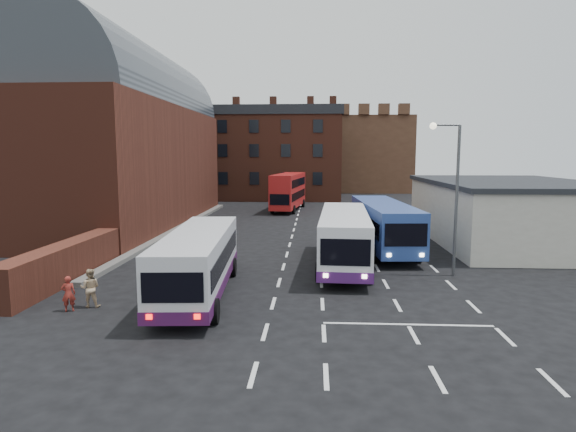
# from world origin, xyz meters

# --- Properties ---
(ground) EXTENTS (180.00, 180.00, 0.00)m
(ground) POSITION_xyz_m (0.00, 0.00, 0.00)
(ground) COLOR black
(railway_station) EXTENTS (12.00, 28.00, 16.00)m
(railway_station) POSITION_xyz_m (-15.50, 21.00, 7.64)
(railway_station) COLOR #602B1E
(railway_station) RESTS_ON ground
(forecourt_wall) EXTENTS (1.20, 10.00, 1.80)m
(forecourt_wall) POSITION_xyz_m (-10.20, 2.00, 0.90)
(forecourt_wall) COLOR #602B1E
(forecourt_wall) RESTS_ON ground
(cream_building) EXTENTS (10.40, 16.40, 4.25)m
(cream_building) POSITION_xyz_m (15.00, 14.00, 2.16)
(cream_building) COLOR beige
(cream_building) RESTS_ON ground
(brick_terrace) EXTENTS (22.00, 10.00, 11.00)m
(brick_terrace) POSITION_xyz_m (-6.00, 46.00, 5.50)
(brick_terrace) COLOR brown
(brick_terrace) RESTS_ON ground
(castle_keep) EXTENTS (22.00, 22.00, 12.00)m
(castle_keep) POSITION_xyz_m (6.00, 66.00, 6.00)
(castle_keep) COLOR brown
(castle_keep) RESTS_ON ground
(bus_white_outbound) EXTENTS (3.09, 10.22, 2.75)m
(bus_white_outbound) POSITION_xyz_m (-3.28, 0.22, 1.62)
(bus_white_outbound) COLOR silver
(bus_white_outbound) RESTS_ON ground
(bus_white_inbound) EXTENTS (3.12, 10.83, 2.92)m
(bus_white_inbound) POSITION_xyz_m (3.26, 5.97, 1.73)
(bus_white_inbound) COLOR white
(bus_white_inbound) RESTS_ON ground
(bus_blue) EXTENTS (3.33, 11.14, 3.00)m
(bus_blue) POSITION_xyz_m (6.00, 10.51, 1.77)
(bus_blue) COLOR #2B4795
(bus_blue) RESTS_ON ground
(bus_red_double) EXTENTS (3.43, 10.06, 3.94)m
(bus_red_double) POSITION_xyz_m (-1.18, 32.01, 2.10)
(bus_red_double) COLOR red
(bus_red_double) RESTS_ON ground
(street_lamp) EXTENTS (1.53, 0.35, 7.54)m
(street_lamp) POSITION_xyz_m (8.34, 4.15, 4.55)
(street_lamp) COLOR #4C4E51
(street_lamp) RESTS_ON ground
(pedestrian_red) EXTENTS (0.60, 0.50, 1.40)m
(pedestrian_red) POSITION_xyz_m (-7.78, -2.24, 0.70)
(pedestrian_red) COLOR maroon
(pedestrian_red) RESTS_ON ground
(pedestrian_beige) EXTENTS (0.84, 0.70, 1.55)m
(pedestrian_beige) POSITION_xyz_m (-7.20, -1.66, 0.77)
(pedestrian_beige) COLOR tan
(pedestrian_beige) RESTS_ON ground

